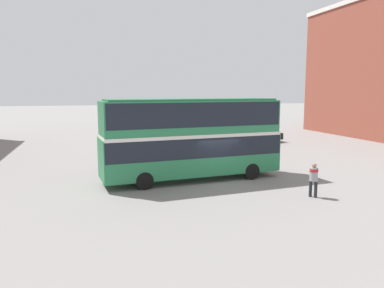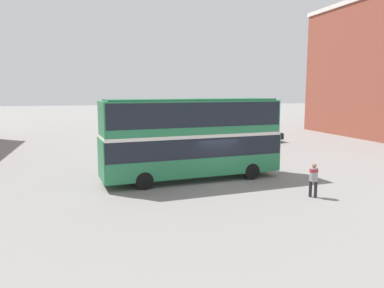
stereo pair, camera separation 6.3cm
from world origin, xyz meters
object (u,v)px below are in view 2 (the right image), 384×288
object	(u,v)px
double_decker_bus	(192,134)
parked_car_kerb_far	(191,137)
pedestrian_foreground	(314,177)
parked_car_kerb_near	(263,135)

from	to	relation	value
double_decker_bus	parked_car_kerb_far	size ratio (longest dim) A/B	2.27
double_decker_bus	pedestrian_foreground	bearing A→B (deg)	-52.25
double_decker_bus	parked_car_kerb_far	world-z (taller)	double_decker_bus
double_decker_bus	pedestrian_foreground	xyz separation A→B (m)	(4.84, -5.11, -1.69)
double_decker_bus	parked_car_kerb_far	distance (m)	14.71
double_decker_bus	parked_car_kerb_near	size ratio (longest dim) A/B	2.63
double_decker_bus	pedestrian_foreground	distance (m)	7.24
double_decker_bus	parked_car_kerb_near	distance (m)	18.03
parked_car_kerb_near	parked_car_kerb_far	bearing A→B (deg)	171.15
pedestrian_foreground	parked_car_kerb_far	bearing A→B (deg)	-125.46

